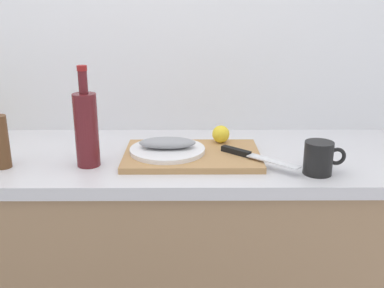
# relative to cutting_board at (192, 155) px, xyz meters

# --- Properties ---
(back_wall) EXTENTS (3.20, 0.05, 2.50)m
(back_wall) POSITION_rel_cutting_board_xyz_m (-0.21, 0.37, 0.34)
(back_wall) COLOR white
(back_wall) RESTS_ON ground_plane
(kitchen_counter) EXTENTS (2.00, 0.60, 0.90)m
(kitchen_counter) POSITION_rel_cutting_board_xyz_m (-0.21, 0.05, -0.46)
(kitchen_counter) COLOR #9E7A56
(kitchen_counter) RESTS_ON ground_plane
(cutting_board) EXTENTS (0.45, 0.30, 0.02)m
(cutting_board) POSITION_rel_cutting_board_xyz_m (0.00, 0.00, 0.00)
(cutting_board) COLOR tan
(cutting_board) RESTS_ON kitchen_counter
(white_plate) EXTENTS (0.25, 0.25, 0.01)m
(white_plate) POSITION_rel_cutting_board_xyz_m (-0.08, 0.00, 0.02)
(white_plate) COLOR white
(white_plate) RESTS_ON cutting_board
(fish_fillet) EXTENTS (0.19, 0.08, 0.04)m
(fish_fillet) POSITION_rel_cutting_board_xyz_m (-0.08, 0.00, 0.04)
(fish_fillet) COLOR gray
(fish_fillet) RESTS_ON white_plate
(chef_knife) EXTENTS (0.23, 0.22, 0.02)m
(chef_knife) POSITION_rel_cutting_board_xyz_m (0.19, -0.05, 0.02)
(chef_knife) COLOR silver
(chef_knife) RESTS_ON cutting_board
(lemon_0) EXTENTS (0.06, 0.06, 0.06)m
(lemon_0) POSITION_rel_cutting_board_xyz_m (0.10, 0.11, 0.04)
(lemon_0) COLOR yellow
(lemon_0) RESTS_ON cutting_board
(wine_bottle) EXTENTS (0.07, 0.07, 0.32)m
(wine_bottle) POSITION_rel_cutting_board_xyz_m (-0.33, -0.07, 0.12)
(wine_bottle) COLOR #59191E
(wine_bottle) RESTS_ON kitchen_counter
(coffee_mug_1) EXTENTS (0.13, 0.09, 0.10)m
(coffee_mug_1) POSITION_rel_cutting_board_xyz_m (0.38, -0.14, 0.04)
(coffee_mug_1) COLOR black
(coffee_mug_1) RESTS_ON kitchen_counter
(pepper_mill) EXTENTS (0.05, 0.05, 0.17)m
(pepper_mill) POSITION_rel_cutting_board_xyz_m (-0.60, -0.08, 0.07)
(pepper_mill) COLOR brown
(pepper_mill) RESTS_ON kitchen_counter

